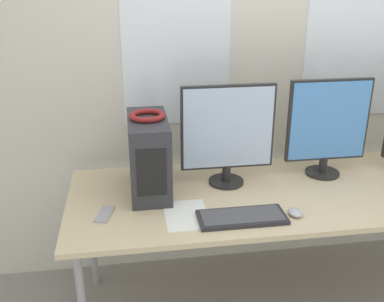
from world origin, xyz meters
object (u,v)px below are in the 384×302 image
(monitor_right_near, at_px, (328,126))
(cell_phone, at_px, (105,214))
(monitor_main, at_px, (228,133))
(mouse, at_px, (295,212))
(keyboard, at_px, (242,217))
(pc_tower, at_px, (149,155))
(headphones, at_px, (147,116))

(monitor_right_near, height_order, cell_phone, monitor_right_near)
(monitor_main, relative_size, mouse, 6.30)
(keyboard, bearing_deg, monitor_right_near, 35.88)
(pc_tower, relative_size, headphones, 2.44)
(keyboard, distance_m, cell_phone, 0.67)
(headphones, relative_size, keyboard, 0.44)
(headphones, xyz_separation_m, keyboard, (0.41, -0.38, -0.41))
(headphones, height_order, mouse, headphones)
(monitor_right_near, relative_size, cell_phone, 3.40)
(pc_tower, distance_m, cell_phone, 0.39)
(monitor_right_near, distance_m, keyboard, 0.79)
(keyboard, bearing_deg, pc_tower, 137.67)
(headphones, relative_size, monitor_right_near, 0.33)
(monitor_main, distance_m, monitor_right_near, 0.58)
(mouse, bearing_deg, cell_phone, 171.34)
(headphones, xyz_separation_m, cell_phone, (-0.24, -0.24, -0.42))
(monitor_main, distance_m, mouse, 0.55)
(headphones, height_order, cell_phone, headphones)
(mouse, bearing_deg, monitor_main, 122.24)
(monitor_main, xyz_separation_m, cell_phone, (-0.66, -0.26, -0.29))
(mouse, bearing_deg, headphones, 150.87)
(keyboard, bearing_deg, cell_phone, 168.00)
(keyboard, height_order, mouse, mouse)
(monitor_right_near, bearing_deg, headphones, -176.99)
(headphones, xyz_separation_m, monitor_main, (0.43, 0.02, -0.12))
(pc_tower, xyz_separation_m, cell_phone, (-0.24, -0.24, -0.20))
(monitor_main, distance_m, cell_phone, 0.77)
(monitor_main, xyz_separation_m, monitor_right_near, (0.58, 0.03, -0.00))
(pc_tower, distance_m, monitor_main, 0.44)
(pc_tower, bearing_deg, monitor_main, 3.03)
(cell_phone, bearing_deg, monitor_right_near, 28.52)
(monitor_main, height_order, cell_phone, monitor_main)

